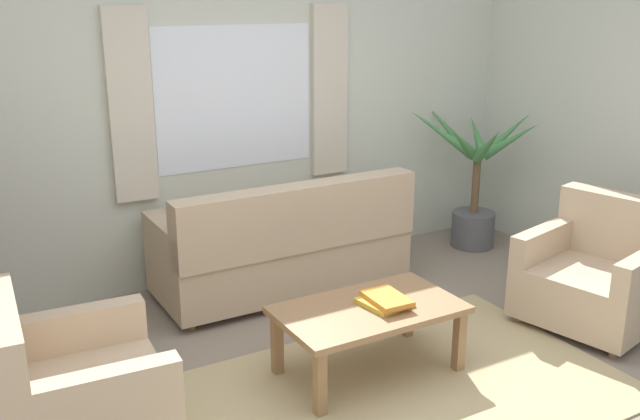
# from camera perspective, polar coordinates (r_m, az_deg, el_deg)

# --- Properties ---
(ground_plane) EXTENTS (6.24, 6.24, 0.00)m
(ground_plane) POSITION_cam_1_polar(r_m,az_deg,el_deg) (4.27, 6.08, -14.55)
(ground_plane) COLOR gray
(wall_back) EXTENTS (5.32, 0.12, 2.60)m
(wall_back) POSITION_cam_1_polar(r_m,az_deg,el_deg) (5.69, -7.01, 7.56)
(wall_back) COLOR beige
(wall_back) RESTS_ON ground_plane
(window_with_curtains) EXTENTS (1.98, 0.07, 1.40)m
(window_with_curtains) POSITION_cam_1_polar(r_m,az_deg,el_deg) (5.59, -6.72, 8.95)
(window_with_curtains) COLOR white
(area_rug) EXTENTS (2.69, 1.68, 0.01)m
(area_rug) POSITION_cam_1_polar(r_m,az_deg,el_deg) (4.27, 6.08, -14.48)
(area_rug) COLOR tan
(area_rug) RESTS_ON ground_plane
(couch) EXTENTS (1.90, 0.82, 0.92)m
(couch) POSITION_cam_1_polar(r_m,az_deg,el_deg) (5.41, -2.87, -3.05)
(couch) COLOR tan
(couch) RESTS_ON ground_plane
(armchair_left) EXTENTS (0.87, 0.89, 0.88)m
(armchair_left) POSITION_cam_1_polar(r_m,az_deg,el_deg) (3.77, -19.58, -13.91)
(armchair_left) COLOR tan
(armchair_left) RESTS_ON ground_plane
(armchair_right) EXTENTS (0.99, 1.01, 0.88)m
(armchair_right) POSITION_cam_1_polar(r_m,az_deg,el_deg) (5.30, 21.37, -4.87)
(armchair_right) COLOR tan
(armchair_right) RESTS_ON ground_plane
(coffee_table) EXTENTS (1.10, 0.64, 0.44)m
(coffee_table) POSITION_cam_1_polar(r_m,az_deg,el_deg) (4.30, 3.98, -8.45)
(coffee_table) COLOR olive
(coffee_table) RESTS_ON ground_plane
(book_stack_on_table) EXTENTS (0.29, 0.32, 0.06)m
(book_stack_on_table) POSITION_cam_1_polar(r_m,az_deg,el_deg) (4.29, 5.30, -7.26)
(book_stack_on_table) COLOR gold
(book_stack_on_table) RESTS_ON coffee_table
(potted_plant) EXTENTS (1.08, 1.05, 1.29)m
(potted_plant) POSITION_cam_1_polar(r_m,az_deg,el_deg) (6.51, 12.27, 1.72)
(potted_plant) COLOR #56565B
(potted_plant) RESTS_ON ground_plane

